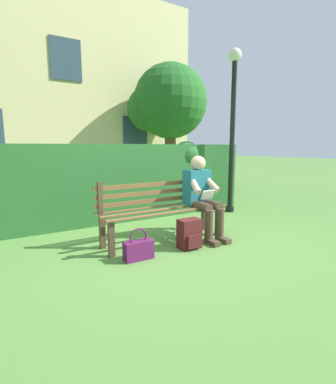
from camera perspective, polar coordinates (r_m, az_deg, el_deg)
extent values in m
plane|color=#517F38|center=(4.13, -0.73, -9.79)|extent=(60.00, 60.00, 0.00)
cube|color=#4C3828|center=(4.41, 10.02, -5.60)|extent=(0.07, 0.07, 0.45)
cube|color=#4C3828|center=(3.56, -11.32, -9.20)|extent=(0.07, 0.07, 0.45)
cube|color=#4C3828|center=(4.66, 7.26, -4.73)|extent=(0.07, 0.07, 0.45)
cube|color=#4C3828|center=(3.87, -13.06, -7.77)|extent=(0.07, 0.07, 0.45)
cube|color=brown|center=(4.19, -2.28, -2.92)|extent=(1.86, 0.06, 0.02)
cube|color=brown|center=(4.00, -0.74, -3.49)|extent=(1.86, 0.06, 0.02)
cube|color=brown|center=(3.82, 0.94, -4.10)|extent=(1.86, 0.06, 0.02)
cube|color=#4C3828|center=(4.61, 7.06, 0.84)|extent=(0.06, 0.06, 0.41)
cube|color=#4C3828|center=(3.81, -13.49, -1.08)|extent=(0.06, 0.06, 0.41)
cube|color=brown|center=(4.16, -2.22, -1.63)|extent=(1.86, 0.02, 0.06)
cube|color=brown|center=(4.14, -2.23, -0.03)|extent=(1.86, 0.02, 0.06)
cube|color=brown|center=(4.12, -2.24, 1.58)|extent=(1.86, 0.02, 0.06)
cube|color=#1E6672|center=(4.29, 5.81, 0.99)|extent=(0.38, 0.22, 0.52)
sphere|color=#D8AD8C|center=(4.23, 6.05, 5.77)|extent=(0.22, 0.22, 0.22)
cylinder|color=#473828|center=(4.23, 8.56, -2.49)|extent=(0.13, 0.42, 0.13)
cylinder|color=#473828|center=(4.10, 6.41, -2.79)|extent=(0.13, 0.42, 0.13)
cylinder|color=#473828|center=(4.13, 10.34, -6.47)|extent=(0.12, 0.12, 0.47)
cylinder|color=#473828|center=(4.01, 8.18, -6.91)|extent=(0.12, 0.12, 0.47)
cube|color=#473828|center=(4.13, 11.01, -9.41)|extent=(0.10, 0.24, 0.07)
cube|color=#473828|center=(4.01, 8.85, -9.95)|extent=(0.10, 0.24, 0.07)
cylinder|color=#D8AD8C|center=(4.26, 8.57, 1.71)|extent=(0.14, 0.32, 0.26)
cylinder|color=#D8AD8C|center=(4.08, 5.32, 1.44)|extent=(0.14, 0.32, 0.26)
cube|color=white|center=(4.10, 7.98, -0.54)|extent=(0.20, 0.07, 0.13)
cube|color=#265B28|center=(5.18, -13.20, 1.70)|extent=(5.87, 0.61, 1.38)
sphere|color=#265B28|center=(5.85, 3.64, 7.48)|extent=(0.55, 0.55, 0.55)
sphere|color=#265B28|center=(4.96, -29.98, 5.21)|extent=(0.48, 0.48, 0.48)
cube|color=beige|center=(11.04, -21.28, 17.89)|extent=(8.82, 3.02, 6.27)
cube|color=#334756|center=(10.11, -6.57, 11.42)|extent=(0.90, 0.04, 1.20)
cube|color=#334756|center=(9.73, -19.82, 23.79)|extent=(0.90, 0.04, 1.20)
cube|color=#4C1919|center=(3.81, 4.29, -8.34)|extent=(0.29, 0.19, 0.39)
cube|color=#4C1919|center=(3.74, 5.30, -9.91)|extent=(0.20, 0.04, 0.17)
cylinder|color=#4C1919|center=(3.93, 4.42, -7.46)|extent=(0.04, 0.04, 0.24)
cylinder|color=#4C1919|center=(3.84, 2.28, -7.86)|extent=(0.04, 0.04, 0.24)
cube|color=#59194C|center=(3.47, -5.93, -11.54)|extent=(0.35, 0.14, 0.23)
torus|color=#59194C|center=(3.42, -5.97, -8.97)|extent=(0.22, 0.02, 0.22)
cylinder|color=brown|center=(9.39, 0.46, 7.39)|extent=(0.36, 0.36, 2.11)
sphere|color=#236023|center=(9.49, 0.48, 17.70)|extent=(2.34, 2.34, 2.34)
sphere|color=#236023|center=(9.48, -3.83, 16.27)|extent=(1.41, 1.41, 1.41)
cylinder|color=black|center=(6.05, 12.26, -3.37)|extent=(0.17, 0.17, 0.10)
cylinder|color=black|center=(5.92, 12.73, 10.33)|extent=(0.10, 0.10, 2.97)
sphere|color=silver|center=(6.17, 13.30, 25.21)|extent=(0.25, 0.25, 0.25)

